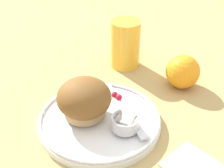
{
  "coord_description": "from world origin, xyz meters",
  "views": [
    {
      "loc": [
        0.35,
        -0.29,
        0.4
      ],
      "look_at": [
        -0.02,
        0.06,
        0.06
      ],
      "focal_mm": 50.0,
      "sensor_mm": 36.0,
      "label": 1
    }
  ],
  "objects": [
    {
      "name": "juice_glass",
      "position": [
        -0.12,
        0.19,
        0.06
      ],
      "size": [
        0.07,
        0.07,
        0.12
      ],
      "color": "gold",
      "rests_on": "ground_plane"
    },
    {
      "name": "orange_fruit",
      "position": [
        0.03,
        0.22,
        0.04
      ],
      "size": [
        0.07,
        0.07,
        0.07
      ],
      "color": "orange",
      "rests_on": "ground_plane"
    },
    {
      "name": "butter_knife",
      "position": [
        0.02,
        0.05,
        0.02
      ],
      "size": [
        0.18,
        0.08,
        0.0
      ],
      "rotation": [
        0.0,
        0.0,
        -0.35
      ],
      "color": "silver",
      "rests_on": "plate"
    },
    {
      "name": "cream_ramekin",
      "position": [
        0.06,
        0.01,
        0.03
      ],
      "size": [
        0.05,
        0.05,
        0.02
      ],
      "color": "silver",
      "rests_on": "plate"
    },
    {
      "name": "berry_pair",
      "position": [
        -0.01,
        0.06,
        0.03
      ],
      "size": [
        0.03,
        0.01,
        0.01
      ],
      "color": "#B7192D",
      "rests_on": "plate"
    },
    {
      "name": "ground_plane",
      "position": [
        0.0,
        0.0,
        0.0
      ],
      "size": [
        3.0,
        3.0,
        0.0
      ],
      "primitive_type": "plane",
      "color": "tan"
    },
    {
      "name": "muffin",
      "position": [
        -0.02,
        -0.01,
        0.05
      ],
      "size": [
        0.1,
        0.1,
        0.07
      ],
      "color": "tan",
      "rests_on": "plate"
    },
    {
      "name": "plate",
      "position": [
        0.01,
        0.0,
        0.01
      ],
      "size": [
        0.23,
        0.23,
        0.02
      ],
      "color": "white",
      "rests_on": "ground_plane"
    }
  ]
}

